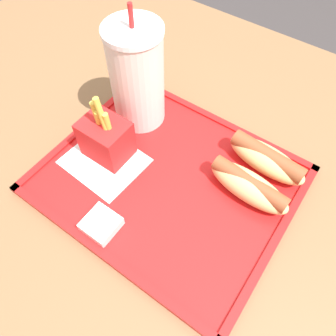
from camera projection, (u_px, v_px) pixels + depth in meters
The scene contains 9 objects.
ground_plane at pixel (183, 295), 1.15m from camera, with size 8.00×8.00×0.00m, color #383333.
dining_table at pixel (189, 261), 0.84m from camera, with size 1.42×0.91×0.75m.
food_tray at pixel (168, 180), 0.53m from camera, with size 0.38×0.32×0.01m.
paper_napkin at pixel (105, 161), 0.54m from camera, with size 0.13×0.11×0.00m.
soda_cup at pixel (137, 77), 0.53m from camera, with size 0.09×0.09×0.21m.
hot_dog_far at pixel (267, 159), 0.52m from camera, with size 0.14×0.06×0.04m.
hot_dog_near at pixel (249, 186), 0.49m from camera, with size 0.14×0.06×0.04m.
fries_carton at pixel (106, 138), 0.52m from camera, with size 0.07×0.06×0.13m.
sauce_cup_mayo at pixel (101, 224), 0.47m from camera, with size 0.05×0.05×0.02m.
Camera 1 is at (0.11, -0.25, 1.20)m, focal length 35.00 mm.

